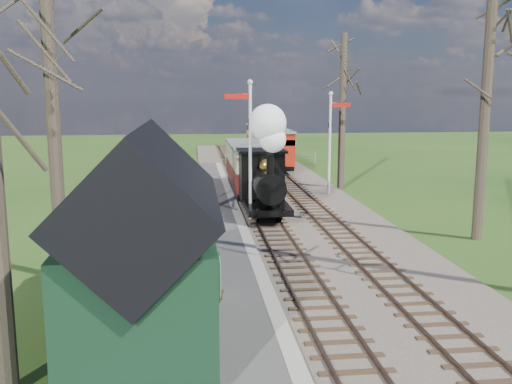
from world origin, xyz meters
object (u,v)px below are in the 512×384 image
coach (251,166)px  bench (205,293)px  red_carriage_b (264,142)px  sign_board (219,277)px  semaphore_far (331,135)px  locomotive (265,169)px  person (203,322)px  station_shed (146,246)px  semaphore_near (249,140)px  red_carriage_a (273,149)px

coach → bench: coach is taller
red_carriage_b → sign_board: 31.78m
semaphore_far → locomotive: semaphore_far is taller
locomotive → person: size_ratio=3.82×
station_shed → person: size_ratio=4.80×
red_carriage_b → bench: 32.45m
semaphore_far → red_carriage_b: (-1.77, 15.47, -1.68)m
station_shed → red_carriage_b: station_shed is taller
station_shed → semaphore_near: bearing=73.6°
station_shed → red_carriage_a: size_ratio=1.09×
red_carriage_a → bench: (-5.57, -26.45, -1.10)m
person → red_carriage_a: bearing=-0.1°
red_carriage_a → semaphore_near: bearing=-101.9°
semaphore_far → coach: semaphore_far is taller
red_carriage_b → sign_board: (-5.18, -31.34, -0.89)m
station_shed → sign_board: (1.72, 2.13, -1.49)m
locomotive → coach: 6.10m
sign_board → person: person is taller
coach → red_carriage_a: bearing=74.6°
station_shed → red_carriage_b: 34.18m
coach → person: 19.83m
locomotive → red_carriage_b: size_ratio=0.87×
coach → sign_board: bearing=-98.9°
semaphore_far → sign_board: 17.52m
red_carriage_a → person: size_ratio=4.41×
sign_board → red_carriage_a: bearing=78.7°
locomotive → sign_board: size_ratio=4.32×
semaphore_near → bench: semaphore_near is taller
red_carriage_a → person: red_carriage_a is taller
semaphore_far → red_carriage_b: bearing=96.5°
coach → bench: size_ratio=5.63×
sign_board → person: 3.23m
station_shed → semaphore_far: semaphore_far is taller
red_carriage_a → red_carriage_b: 5.50m
semaphore_far → bench: bearing=-114.0°
semaphore_far → person: (-7.44, -19.07, -2.49)m
bench → semaphore_far: bearing=66.0°
locomotive → bench: size_ratio=3.52×
semaphore_near → person: bearing=-100.0°
semaphore_near → red_carriage_b: size_ratio=1.08×
semaphore_near → sign_board: 10.43m
station_shed → semaphore_far: (8.67, 18.00, 1.08)m
semaphore_near → sign_board: semaphore_near is taller
semaphore_far → coach: bearing=173.4°
coach → red_carriage_b: (2.60, 14.96, -0.00)m
sign_board → semaphore_far: bearing=66.3°
semaphore_far → bench: (-7.34, -16.48, -2.78)m
semaphore_far → red_carriage_a: 10.26m
semaphore_near → semaphore_far: semaphore_near is taller
semaphore_near → coach: (0.77, 6.51, -1.95)m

